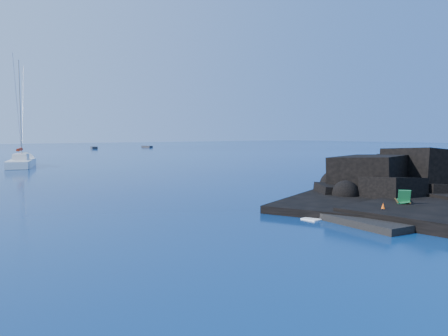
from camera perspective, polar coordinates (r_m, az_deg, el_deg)
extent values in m
plane|color=#04143D|center=(21.87, 16.53, -7.65)|extent=(400.00, 400.00, 0.00)
cube|color=black|center=(25.81, 21.67, -5.93)|extent=(9.08, 6.86, 0.70)
cube|color=white|center=(26.19, 21.47, -4.95)|extent=(1.92, 0.92, 0.05)
cone|color=#D64B0B|center=(24.33, 20.06, -4.98)|extent=(0.42, 0.42, 0.58)
cube|color=#25262A|center=(137.62, -16.61, 2.43)|extent=(2.60, 5.13, 0.66)
cube|color=#232328|center=(144.89, -10.02, 2.65)|extent=(2.14, 4.56, 0.59)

